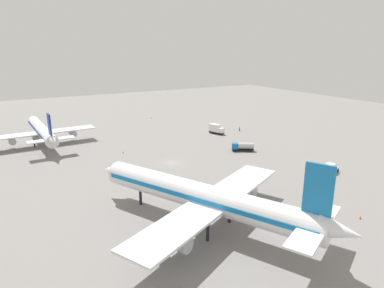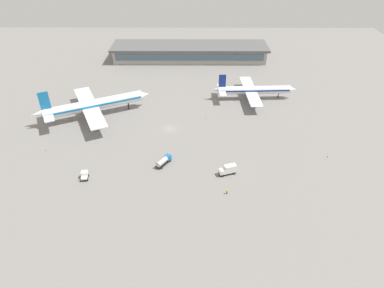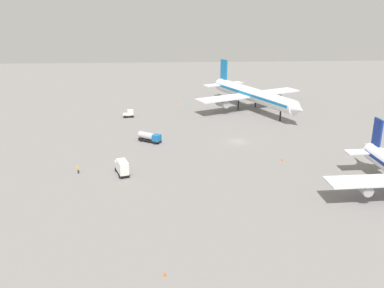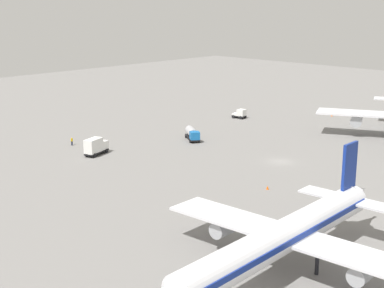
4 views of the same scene
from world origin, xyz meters
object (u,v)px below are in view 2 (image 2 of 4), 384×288
Objects in this scene: airplane_at_gate at (253,90)px; fuel_truck at (164,161)px; airplane_taxiing at (93,105)px; safety_cone_near_gate at (328,156)px; catering_truck at (228,170)px; safety_cone_mid_apron at (46,150)px; ground_crew_worker at (227,192)px; baggage_tug at (85,175)px; safety_cone_far_side at (206,118)px.

fuel_truck is (37.13, 49.36, -2.94)m from airplane_at_gate.
airplane_taxiing is 92.88m from safety_cone_near_gate.
airplane_at_gate is at bearing -124.59° from catering_truck.
airplane_at_gate is at bearing -11.86° from airplane_taxiing.
safety_cone_mid_apron is (64.27, -12.71, -1.40)m from catering_truck.
fuel_truck is (21.33, -4.97, -0.31)m from catering_truck.
catering_truck is 21.90m from fuel_truck.
fuel_truck is 24.87m from ground_crew_worker.
baggage_tug is at bearing -15.43° from catering_truck.
ground_crew_worker is 2.78× the size of safety_cone_far_side.
safety_cone_near_gate is at bearing -43.39° from airplane_taxiing.
airplane_at_gate is 28.80m from safety_cone_far_side.
baggage_tug is 2.04× the size of ground_crew_worker.
fuel_truck reaches higher than safety_cone_mid_apron.
fuel_truck is 10.48× the size of safety_cone_mid_apron.
safety_cone_mid_apron is at bearing 43.29° from baggage_tug.
safety_cone_mid_apron is at bearing -1.99° from safety_cone_near_gate.
airplane_taxiing reaches higher than airplane_at_gate.
safety_cone_near_gate is (-19.78, 45.10, -4.02)m from airplane_at_gate.
airplane_at_gate reaches higher than safety_cone_near_gate.
baggage_tug is (61.88, 56.71, -3.17)m from airplane_at_gate.
safety_cone_near_gate is (-56.91, -4.27, -1.09)m from fuel_truck.
baggage_tug is at bearing -139.89° from airplane_at_gate.
ground_crew_worker reaches higher than safety_cone_mid_apron.
airplane_taxiing is at bearing -53.97° from catering_truck.
airplane_at_gate is 6.61× the size of catering_truck.
airplane_at_gate reaches higher than safety_cone_far_side.
safety_cone_far_side is at bearing -32.74° from safety_cone_near_gate.
baggage_tug is 5.68× the size of safety_cone_far_side.
baggage_tug is at bearing 43.78° from safety_cone_far_side.
safety_cone_far_side is at bearing -53.24° from baggage_tug.
airplane_at_gate reaches higher than safety_cone_mid_apron.
baggage_tug reaches higher than ground_crew_worker.
catering_truck is at bearing -69.21° from fuel_truck.
catering_truck is 36.79m from safety_cone_near_gate.
safety_cone_mid_apron is (80.06, 41.62, -4.02)m from airplane_at_gate.
safety_cone_mid_apron is (11.58, 24.99, -5.01)m from airplane_taxiing.
airplane_taxiing reaches higher than safety_cone_near_gate.
airplane_taxiing is 70.05m from ground_crew_worker.
ground_crew_worker reaches higher than safety_cone_near_gate.
airplane_at_gate reaches higher than baggage_tug.
fuel_truck reaches higher than baggage_tug.
airplane_taxiing is at bearing -2.09° from safety_cone_far_side.
airplane_at_gate is 65.14× the size of safety_cone_near_gate.
catering_truck is at bearing -94.07° from baggage_tug.
airplane_at_gate reaches higher than catering_truck.
safety_cone_far_side is (4.92, -45.50, -0.55)m from ground_crew_worker.
catering_truck is at bearing 99.52° from safety_cone_far_side.
ground_crew_worker is 66.95m from safety_cone_mid_apron.
fuel_truck is at bearing -80.48° from baggage_tug.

